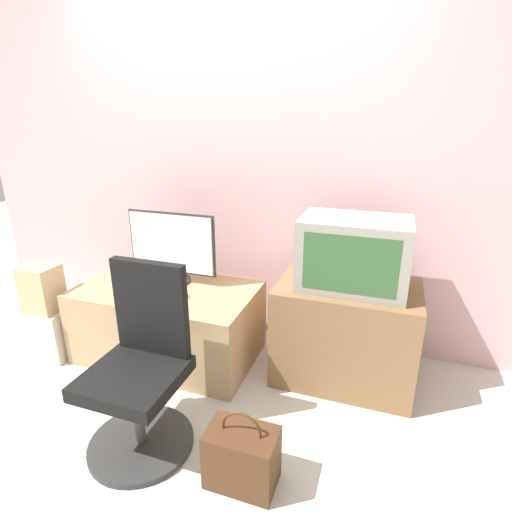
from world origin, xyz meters
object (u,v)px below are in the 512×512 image
Objects in this scene: main_monitor at (172,248)px; handbag at (242,457)px; mouse at (184,295)px; crt_tv at (354,253)px; office_chair at (141,375)px; keyboard at (152,293)px; cardboard_box_lower at (51,332)px.

main_monitor is 1.63× the size of handbag.
mouse is 0.10× the size of crt_tv.
office_chair is at bearing -136.28° from crt_tv.
keyboard is 0.31× the size of office_chair.
keyboard is (-0.03, -0.23, -0.23)m from main_monitor.
handbag is (0.85, -0.92, -0.60)m from main_monitor.
office_chair is (0.32, -0.61, -0.12)m from keyboard.
crt_tv is at bearing 43.72° from office_chair.
office_chair is 2.41× the size of handbag.
crt_tv reaches higher than cardboard_box_lower.
handbag reaches higher than cardboard_box_lower.
mouse is 1.07m from crt_tv.
cardboard_box_lower is at bearing -168.53° from mouse.
mouse reaches higher than cardboard_box_lower.
mouse reaches higher than handbag.
office_chair is at bearing -22.88° from cardboard_box_lower.
keyboard reaches higher than handbag.
main_monitor is 1.03× the size of crt_tv.
cardboard_box_lower is (-1.05, 0.44, -0.21)m from office_chair.
main_monitor is 1.03m from cardboard_box_lower.
cardboard_box_lower is 0.90× the size of handbag.
handbag is (-0.33, -0.93, -0.69)m from crt_tv.
handbag is at bearing -47.32° from mouse.
cardboard_box_lower is 1.69m from handbag.
cardboard_box_lower is (-0.95, -0.19, -0.34)m from mouse.
keyboard is at bearing -173.18° from mouse.
handbag is (0.56, -0.08, -0.24)m from office_chair.
main_monitor is at bearing 132.24° from mouse.
office_chair is (0.11, -0.64, -0.13)m from mouse.
mouse is at bearing -167.80° from crt_tv.
cardboard_box_lower is at bearing 161.90° from handbag.
cardboard_box_lower is (-0.76, -0.40, -0.57)m from main_monitor.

